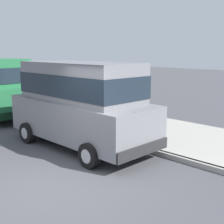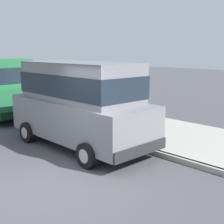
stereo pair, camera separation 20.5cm
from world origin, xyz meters
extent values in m
plane|color=#424247|center=(0.00, 0.00, 0.00)|extent=(80.00, 80.00, 0.00)
cube|color=gray|center=(3.20, 0.00, 0.07)|extent=(0.16, 64.00, 0.14)
cube|color=#99968E|center=(5.00, 0.00, 0.07)|extent=(3.60, 64.00, 0.14)
cube|color=slate|center=(2.21, 1.70, 0.87)|extent=(1.95, 4.82, 1.10)
cube|color=slate|center=(2.21, 1.70, 1.97)|extent=(1.71, 3.82, 1.10)
cube|color=#19232D|center=(2.21, 1.70, 1.89)|extent=(1.75, 3.86, 0.61)
cube|color=#252527|center=(2.23, 4.05, 0.46)|extent=(1.86, 0.22, 0.28)
cube|color=#252527|center=(2.18, -0.65, 0.46)|extent=(1.86, 0.22, 0.28)
cylinder|color=black|center=(1.27, 3.20, 0.32)|extent=(0.23, 0.64, 0.64)
cylinder|color=#9E9EA3|center=(1.27, 3.20, 0.32)|extent=(0.24, 0.35, 0.35)
cylinder|color=black|center=(3.17, 3.18, 0.32)|extent=(0.23, 0.64, 0.64)
cylinder|color=#9E9EA3|center=(3.17, 3.18, 0.32)|extent=(0.24, 0.35, 0.35)
cylinder|color=black|center=(1.24, 0.22, 0.32)|extent=(0.23, 0.64, 0.64)
cylinder|color=#9E9EA3|center=(1.24, 0.22, 0.32)|extent=(0.24, 0.35, 0.35)
cylinder|color=black|center=(3.14, 0.21, 0.32)|extent=(0.23, 0.64, 0.64)
cylinder|color=#9E9EA3|center=(3.14, 0.21, 0.32)|extent=(0.24, 0.35, 0.35)
cube|color=#EAEACC|center=(1.64, 4.09, 1.04)|extent=(0.28, 0.08, 0.14)
cube|color=#EAEACC|center=(2.82, 4.08, 1.04)|extent=(0.28, 0.08, 0.14)
cube|color=black|center=(2.28, 5.40, 0.46)|extent=(1.87, 0.25, 0.28)
cylinder|color=black|center=(3.13, 9.26, 0.32)|extent=(0.24, 0.65, 0.64)
cylinder|color=#9E9EA3|center=(3.13, 9.26, 0.32)|extent=(0.25, 0.36, 0.35)
cylinder|color=black|center=(3.21, 6.29, 0.32)|extent=(0.24, 0.65, 0.64)
cylinder|color=#9E9EA3|center=(3.21, 6.29, 0.32)|extent=(0.25, 0.36, 0.35)
ellipsoid|color=brown|center=(5.69, 1.91, 0.42)|extent=(0.22, 0.45, 0.20)
cylinder|color=brown|center=(5.74, 1.77, 0.23)|extent=(0.05, 0.05, 0.18)
cylinder|color=brown|center=(5.62, 1.78, 0.23)|extent=(0.05, 0.05, 0.18)
cylinder|color=brown|center=(5.76, 2.05, 0.23)|extent=(0.05, 0.05, 0.18)
cylinder|color=brown|center=(5.64, 2.05, 0.23)|extent=(0.05, 0.05, 0.18)
sphere|color=brown|center=(5.68, 1.62, 0.51)|extent=(0.17, 0.17, 0.17)
ellipsoid|color=#432C1C|center=(5.67, 1.53, 0.49)|extent=(0.08, 0.11, 0.06)
cone|color=brown|center=(5.73, 1.63, 0.59)|extent=(0.06, 0.06, 0.07)
cone|color=brown|center=(5.63, 1.64, 0.59)|extent=(0.06, 0.06, 0.07)
cylinder|color=brown|center=(5.70, 2.17, 0.48)|extent=(0.04, 0.12, 0.13)
camera|label=1|loc=(-3.47, -5.24, 2.85)|focal=49.43mm
camera|label=2|loc=(-3.32, -5.39, 2.85)|focal=49.43mm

